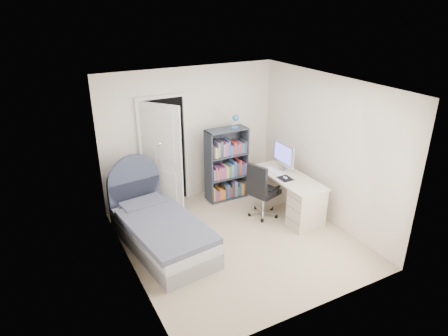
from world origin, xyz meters
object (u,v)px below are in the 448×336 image
bed (160,230)px  desk (288,193)px  nightstand (142,197)px  office_chair (261,188)px  floor_lamp (160,186)px  bookcase (228,167)px

bed → desk: bed is taller
nightstand → office_chair: bearing=-29.7°
nightstand → floor_lamp: 0.39m
floor_lamp → desk: (2.04, -1.00, -0.17)m
floor_lamp → bookcase: (1.37, 0.03, 0.07)m
bed → nightstand: bed is taller
desk → office_chair: (-0.51, 0.10, 0.16)m
bed → bookcase: bearing=29.4°
desk → office_chair: bearing=169.3°
bookcase → nightstand: bearing=176.3°
nightstand → bookcase: (1.67, -0.11, 0.28)m
bookcase → desk: bookcase is taller
nightstand → bookcase: size_ratio=0.33×
floor_lamp → bookcase: bearing=1.2°
bed → office_chair: size_ratio=2.08×
desk → bookcase: bearing=122.8°
nightstand → bookcase: 1.70m
floor_lamp → desk: floor_lamp is taller
desk → office_chair: 0.54m
bookcase → office_chair: bookcase is taller
floor_lamp → office_chair: floor_lamp is taller
bed → bookcase: size_ratio=1.28×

